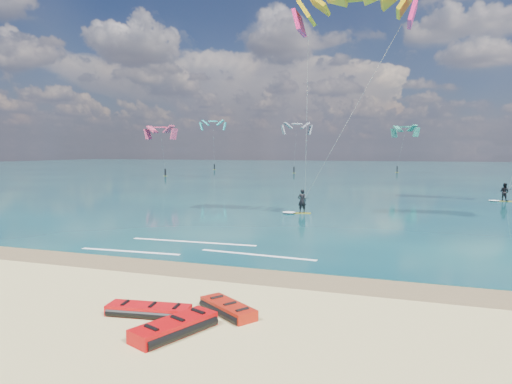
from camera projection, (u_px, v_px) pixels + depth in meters
ground at (315, 192)px, 54.72m from camera, size 320.00×320.00×0.00m
wet_sand_strip at (145, 265)px, 19.82m from camera, size 320.00×2.40×0.01m
sea at (365, 170)px, 115.08m from camera, size 320.00×200.00×0.04m
packed_kite_left at (149, 315)px, 13.82m from camera, size 2.85×1.40×0.38m
packed_kite_mid at (228, 313)px, 13.98m from camera, size 2.53×2.19×0.38m
packed_kite_right at (174, 334)px, 12.42m from camera, size 2.16×2.96×0.45m
kitesurfer_main at (327, 100)px, 32.00m from camera, size 10.92×6.43×16.33m
shoreline_foam at (194, 248)px, 23.05m from camera, size 11.76×3.61×0.01m
distant_kites at (326, 148)px, 91.53m from camera, size 82.37×33.28×12.09m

